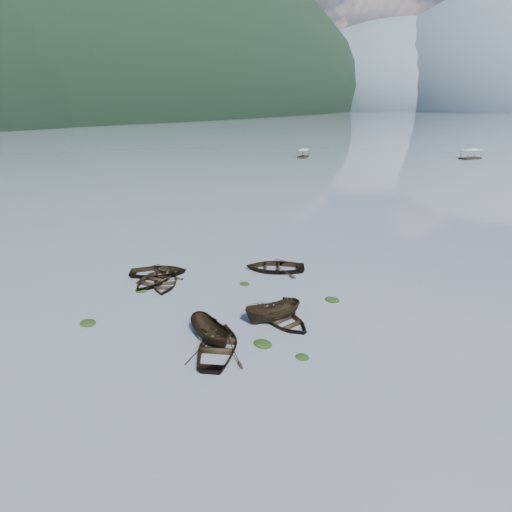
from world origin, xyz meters
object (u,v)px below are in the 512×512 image
Objects in this scene: pontoon_left at (304,157)px; pontoon_centre at (470,159)px; rowboat_3 at (219,351)px; rowboat_0 at (154,282)px.

pontoon_centre is at bearing 16.32° from pontoon_left.
pontoon_centre reaches higher than pontoon_left.
rowboat_3 is at bearing -79.48° from pontoon_left.
pontoon_left is at bearing 98.95° from rowboat_0.
pontoon_left is 43.34m from pontoon_centre.
pontoon_left is (-28.71, 77.11, 0.00)m from rowboat_0.
rowboat_3 reaches higher than rowboat_0.
pontoon_centre reaches higher than rowboat_3.
rowboat_3 is at bearing -33.50° from rowboat_0.
rowboat_3 is 0.81× the size of pontoon_centre.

